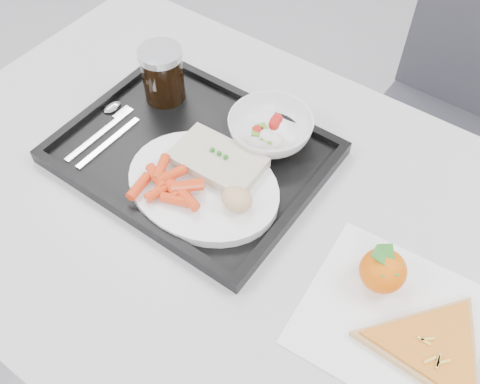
{
  "coord_description": "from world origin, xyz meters",
  "views": [
    {
      "loc": [
        0.32,
        -0.12,
        1.47
      ],
      "look_at": [
        0.0,
        0.32,
        0.77
      ],
      "focal_mm": 40.0,
      "sensor_mm": 36.0,
      "label": 1
    }
  ],
  "objects_px": {
    "dinner_plate": "(203,186)",
    "tray": "(193,154)",
    "pizza_slice": "(432,347)",
    "table": "(232,228)",
    "chair": "(460,112)",
    "cola_glass": "(163,73)",
    "salad_bowl": "(270,129)",
    "tangerine": "(383,270)"
  },
  "relations": [
    {
      "from": "dinner_plate",
      "to": "chair",
      "type": "bearing_deg",
      "value": 70.36
    },
    {
      "from": "cola_glass",
      "to": "pizza_slice",
      "type": "xyz_separation_m",
      "value": [
        0.63,
        -0.17,
        -0.06
      ]
    },
    {
      "from": "chair",
      "to": "cola_glass",
      "type": "distance_m",
      "value": 0.78
    },
    {
      "from": "tray",
      "to": "salad_bowl",
      "type": "xyz_separation_m",
      "value": [
        0.09,
        0.11,
        0.03
      ]
    },
    {
      "from": "table",
      "to": "pizza_slice",
      "type": "xyz_separation_m",
      "value": [
        0.37,
        -0.04,
        0.08
      ]
    },
    {
      "from": "chair",
      "to": "salad_bowl",
      "type": "distance_m",
      "value": 0.64
    },
    {
      "from": "table",
      "to": "tangerine",
      "type": "distance_m",
      "value": 0.28
    },
    {
      "from": "table",
      "to": "chair",
      "type": "relative_size",
      "value": 1.29
    },
    {
      "from": "tray",
      "to": "pizza_slice",
      "type": "xyz_separation_m",
      "value": [
        0.49,
        -0.09,
        0.0
      ]
    },
    {
      "from": "salad_bowl",
      "to": "cola_glass",
      "type": "xyz_separation_m",
      "value": [
        -0.23,
        -0.02,
        0.03
      ]
    },
    {
      "from": "dinner_plate",
      "to": "cola_glass",
      "type": "distance_m",
      "value": 0.25
    },
    {
      "from": "dinner_plate",
      "to": "pizza_slice",
      "type": "relative_size",
      "value": 0.89
    },
    {
      "from": "dinner_plate",
      "to": "salad_bowl",
      "type": "distance_m",
      "value": 0.17
    },
    {
      "from": "tray",
      "to": "salad_bowl",
      "type": "distance_m",
      "value": 0.15
    },
    {
      "from": "table",
      "to": "pizza_slice",
      "type": "bearing_deg",
      "value": -6.01
    },
    {
      "from": "tangerine",
      "to": "pizza_slice",
      "type": "xyz_separation_m",
      "value": [
        0.11,
        -0.05,
        -0.02
      ]
    },
    {
      "from": "salad_bowl",
      "to": "cola_glass",
      "type": "distance_m",
      "value": 0.23
    },
    {
      "from": "dinner_plate",
      "to": "pizza_slice",
      "type": "distance_m",
      "value": 0.43
    },
    {
      "from": "table",
      "to": "pizza_slice",
      "type": "height_order",
      "value": "pizza_slice"
    },
    {
      "from": "chair",
      "to": "pizza_slice",
      "type": "relative_size",
      "value": 3.06
    },
    {
      "from": "table",
      "to": "salad_bowl",
      "type": "relative_size",
      "value": 7.89
    },
    {
      "from": "cola_glass",
      "to": "tangerine",
      "type": "relative_size",
      "value": 1.29
    },
    {
      "from": "cola_glass",
      "to": "pizza_slice",
      "type": "bearing_deg",
      "value": -15.14
    },
    {
      "from": "cola_glass",
      "to": "table",
      "type": "bearing_deg",
      "value": -27.11
    },
    {
      "from": "chair",
      "to": "cola_glass",
      "type": "xyz_separation_m",
      "value": [
        -0.45,
        -0.56,
        0.28
      ]
    },
    {
      "from": "tray",
      "to": "cola_glass",
      "type": "height_order",
      "value": "cola_glass"
    },
    {
      "from": "table",
      "to": "tangerine",
      "type": "height_order",
      "value": "tangerine"
    },
    {
      "from": "table",
      "to": "tray",
      "type": "distance_m",
      "value": 0.15
    },
    {
      "from": "tray",
      "to": "cola_glass",
      "type": "distance_m",
      "value": 0.17
    },
    {
      "from": "tangerine",
      "to": "pizza_slice",
      "type": "bearing_deg",
      "value": -26.44
    },
    {
      "from": "salad_bowl",
      "to": "cola_glass",
      "type": "bearing_deg",
      "value": -173.76
    },
    {
      "from": "table",
      "to": "tangerine",
      "type": "bearing_deg",
      "value": 3.05
    },
    {
      "from": "chair",
      "to": "salad_bowl",
      "type": "bearing_deg",
      "value": -112.69
    },
    {
      "from": "table",
      "to": "salad_bowl",
      "type": "xyz_separation_m",
      "value": [
        -0.03,
        0.16,
        0.11
      ]
    },
    {
      "from": "chair",
      "to": "pizza_slice",
      "type": "bearing_deg",
      "value": -76.58
    },
    {
      "from": "dinner_plate",
      "to": "tray",
      "type": "bearing_deg",
      "value": 141.48
    },
    {
      "from": "tray",
      "to": "tangerine",
      "type": "height_order",
      "value": "tangerine"
    },
    {
      "from": "dinner_plate",
      "to": "tangerine",
      "type": "relative_size",
      "value": 3.23
    },
    {
      "from": "dinner_plate",
      "to": "pizza_slice",
      "type": "height_order",
      "value": "dinner_plate"
    },
    {
      "from": "tray",
      "to": "salad_bowl",
      "type": "height_order",
      "value": "salad_bowl"
    },
    {
      "from": "dinner_plate",
      "to": "table",
      "type": "bearing_deg",
      "value": 8.47
    },
    {
      "from": "tray",
      "to": "dinner_plate",
      "type": "height_order",
      "value": "dinner_plate"
    }
  ]
}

